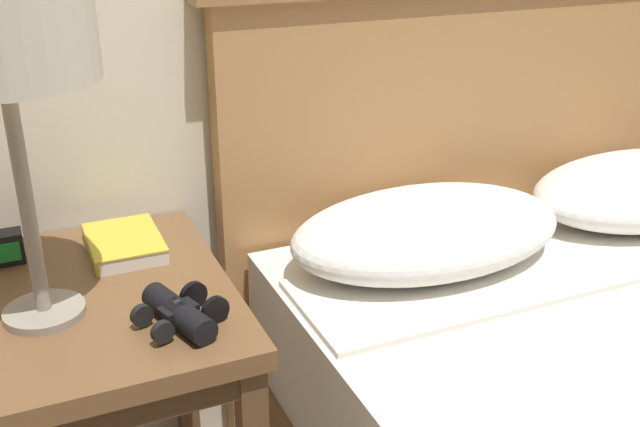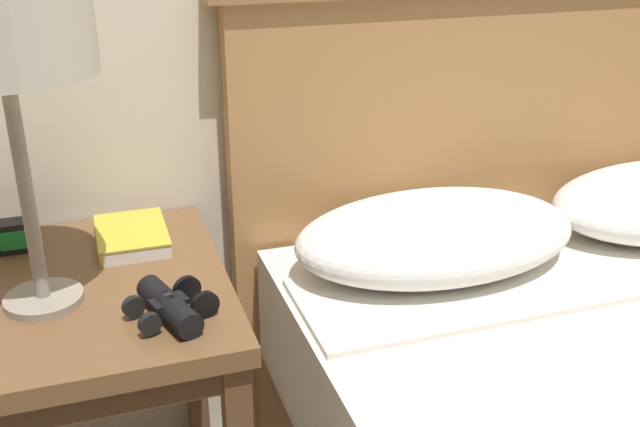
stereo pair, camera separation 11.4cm
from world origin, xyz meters
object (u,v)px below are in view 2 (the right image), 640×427
nightstand (65,330)px  binoculars_pair (170,306)px  alarm_clock (16,236)px  book_on_nightstand (131,236)px

nightstand → binoculars_pair: binoculars_pair is taller
alarm_clock → binoculars_pair: bearing=-54.4°
binoculars_pair → book_on_nightstand: bearing=96.7°
binoculars_pair → nightstand: bearing=137.3°
nightstand → alarm_clock: 0.23m
nightstand → book_on_nightstand: size_ratio=3.41×
book_on_nightstand → binoculars_pair: binoculars_pair is taller
nightstand → binoculars_pair: bearing=-42.7°
book_on_nightstand → alarm_clock: alarm_clock is taller
alarm_clock → book_on_nightstand: bearing=-10.2°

